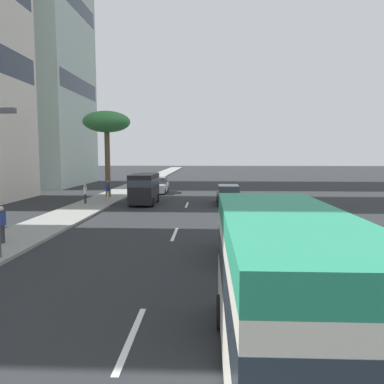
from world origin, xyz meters
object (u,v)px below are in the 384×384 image
(van_third, at_px, (251,226))
(car_fourth, at_px, (159,186))
(van_fifth, at_px, (144,187))
(pedestrian_by_tree, at_px, (2,223))
(car_lead, at_px, (228,195))
(pedestrian_mid_block, at_px, (108,189))
(pedestrian_near_lamp, at_px, (85,193))
(palm_tree, at_px, (107,123))
(minibus_second, at_px, (285,290))

(van_third, distance_m, car_fourth, 26.29)
(van_fifth, xyz_separation_m, pedestrian_by_tree, (-14.90, 4.08, -0.36))
(car_lead, xyz_separation_m, pedestrian_mid_block, (0.86, 10.50, 0.38))
(pedestrian_near_lamp, bearing_deg, car_lead, -86.76)
(car_lead, relative_size, pedestrian_near_lamp, 2.79)
(car_fourth, distance_m, pedestrian_near_lamp, 11.09)
(van_third, bearing_deg, pedestrian_mid_block, 31.64)
(palm_tree, bearing_deg, car_fourth, -38.83)
(car_fourth, distance_m, palm_tree, 9.15)
(minibus_second, height_order, palm_tree, palm_tree)
(pedestrian_mid_block, xyz_separation_m, pedestrian_by_tree, (-15.89, 0.68, -0.05))
(minibus_second, distance_m, pedestrian_near_lamp, 26.56)
(van_fifth, xyz_separation_m, palm_tree, (3.92, 4.16, 5.64))
(pedestrian_near_lamp, distance_m, pedestrian_by_tree, 14.01)
(palm_tree, bearing_deg, van_third, -150.58)
(car_lead, xyz_separation_m, car_fourth, (8.96, 7.09, 0.03))
(minibus_second, height_order, pedestrian_near_lamp, minibus_second)
(pedestrian_near_lamp, height_order, palm_tree, palm_tree)
(minibus_second, bearing_deg, pedestrian_mid_block, 21.66)
(van_third, bearing_deg, minibus_second, 177.64)
(car_fourth, bearing_deg, pedestrian_near_lamp, -25.63)
(car_lead, height_order, palm_tree, palm_tree)
(minibus_second, height_order, van_third, minibus_second)
(pedestrian_by_tree, bearing_deg, pedestrian_mid_block, 6.73)
(van_third, height_order, van_fifth, van_fifth)
(palm_tree, bearing_deg, pedestrian_by_tree, -179.76)
(minibus_second, bearing_deg, van_fifth, 15.42)
(car_fourth, height_order, pedestrian_mid_block, pedestrian_mid_block)
(minibus_second, relative_size, pedestrian_mid_block, 3.88)
(car_fourth, xyz_separation_m, pedestrian_by_tree, (-23.99, 4.08, 0.30))
(pedestrian_by_tree, bearing_deg, minibus_second, -122.99)
(van_fifth, distance_m, pedestrian_mid_block, 3.56)
(van_fifth, bearing_deg, palm_tree, -133.34)
(pedestrian_near_lamp, relative_size, pedestrian_by_tree, 0.93)
(van_fifth, xyz_separation_m, pedestrian_mid_block, (0.99, 3.40, -0.31))
(pedestrian_mid_block, relative_size, pedestrian_by_tree, 1.05)
(van_third, relative_size, pedestrian_by_tree, 2.72)
(pedestrian_near_lamp, bearing_deg, van_third, -143.68)
(pedestrian_near_lamp, bearing_deg, pedestrian_mid_block, -37.98)
(car_lead, bearing_deg, palm_tree, 71.40)
(pedestrian_mid_block, distance_m, pedestrian_by_tree, 15.91)
(car_lead, bearing_deg, pedestrian_mid_block, 85.33)
(car_lead, height_order, van_fifth, van_fifth)
(car_fourth, distance_m, pedestrian_mid_block, 8.79)
(minibus_second, height_order, car_fourth, minibus_second)
(car_fourth, bearing_deg, palm_tree, -38.83)
(car_lead, bearing_deg, van_third, -179.68)
(van_third, relative_size, pedestrian_near_lamp, 2.91)
(van_third, height_order, car_fourth, van_third)
(van_fifth, distance_m, pedestrian_by_tree, 15.45)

